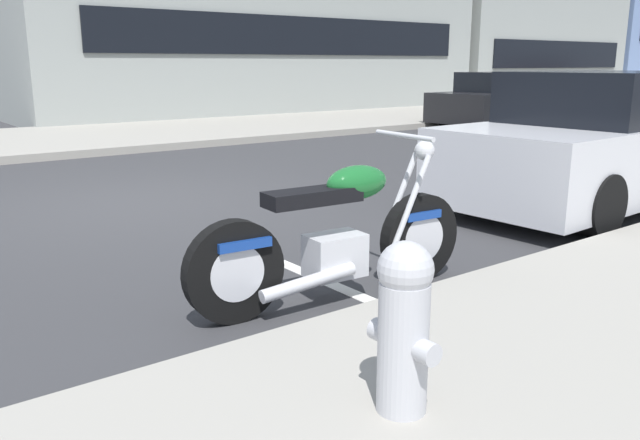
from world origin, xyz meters
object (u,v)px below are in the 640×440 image
(parked_car_near_corner, at_px, (602,143))
(car_opposite_curb, at_px, (506,100))
(parked_motorcycle, at_px, (338,238))
(fire_hydrant, at_px, (404,323))

(parked_car_near_corner, distance_m, car_opposite_curb, 9.67)
(parked_motorcycle, bearing_deg, parked_car_near_corner, 12.65)
(parked_motorcycle, bearing_deg, fire_hydrant, -114.89)
(parked_motorcycle, height_order, parked_car_near_corner, parked_car_near_corner)
(parked_car_near_corner, relative_size, car_opposite_curb, 1.04)
(parked_motorcycle, distance_m, fire_hydrant, 1.77)
(parked_motorcycle, relative_size, fire_hydrant, 2.88)
(car_opposite_curb, bearing_deg, parked_car_near_corner, 41.92)
(parked_motorcycle, relative_size, parked_car_near_corner, 0.49)
(parked_motorcycle, height_order, car_opposite_curb, car_opposite_curb)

